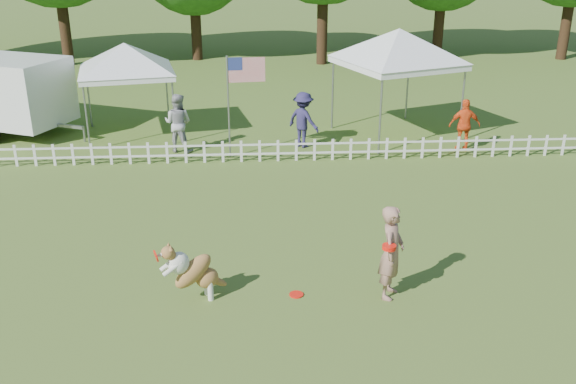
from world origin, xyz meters
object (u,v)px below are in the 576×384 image
at_px(dog, 194,271).
at_px(frisbee_on_turf, 296,294).
at_px(flag_pole, 229,108).
at_px(spectator_b, 303,120).
at_px(canopy_tent_right, 396,84).
at_px(spectator_a, 178,123).
at_px(spectator_c, 465,125).
at_px(canopy_tent_left, 128,91).
at_px(handler, 392,252).

relative_size(dog, frisbee_on_turf, 4.58).
xyz_separation_m(flag_pole, spectator_b, (2.11, 0.84, -0.60)).
relative_size(canopy_tent_right, spectator_a, 1.89).
height_order(frisbee_on_turf, flag_pole, flag_pole).
distance_m(canopy_tent_right, spectator_c, 2.49).
relative_size(canopy_tent_right, flag_pole, 1.12).
distance_m(canopy_tent_right, spectator_a, 6.62).
xyz_separation_m(dog, flag_pole, (0.42, 7.50, 0.85)).
bearing_deg(spectator_a, canopy_tent_left, -28.05).
distance_m(frisbee_on_turf, canopy_tent_left, 10.80).
xyz_separation_m(canopy_tent_right, spectator_c, (1.65, -1.67, -0.83)).
height_order(handler, canopy_tent_right, canopy_tent_right).
bearing_deg(spectator_c, canopy_tent_left, -7.75).
bearing_deg(frisbee_on_turf, canopy_tent_right, 68.35).
distance_m(handler, canopy_tent_right, 9.68).
relative_size(frisbee_on_turf, canopy_tent_right, 0.08).
bearing_deg(canopy_tent_right, frisbee_on_turf, -132.53).
height_order(dog, spectator_a, spectator_a).
bearing_deg(flag_pole, spectator_c, -4.50).
bearing_deg(spectator_a, dog, 115.74).
bearing_deg(handler, canopy_tent_left, 55.32).
bearing_deg(handler, spectator_b, 29.54).
bearing_deg(spectator_a, spectator_b, -158.11).
height_order(flag_pole, spectator_a, flag_pole).
bearing_deg(canopy_tent_left, dog, -86.02).
relative_size(canopy_tent_right, spectator_b, 1.95).
relative_size(frisbee_on_turf, spectator_a, 0.15).
bearing_deg(handler, canopy_tent_right, 11.59).
bearing_deg(spectator_b, frisbee_on_turf, 128.44).
relative_size(handler, spectator_b, 1.03).
height_order(handler, spectator_a, spectator_a).
bearing_deg(spectator_a, handler, 136.50).
distance_m(canopy_tent_left, flag_pole, 3.86).
distance_m(canopy_tent_left, spectator_b, 5.42).
distance_m(canopy_tent_right, flag_pole, 5.34).
height_order(spectator_b, spectator_c, spectator_b).
bearing_deg(flag_pole, handler, -75.29).
distance_m(dog, canopy_tent_left, 10.22).
distance_m(flag_pole, spectator_a, 1.69).
bearing_deg(handler, spectator_c, -1.66).
xyz_separation_m(handler, spectator_a, (-4.35, 8.17, 0.00)).
xyz_separation_m(canopy_tent_left, spectator_a, (1.62, -1.71, -0.54)).
relative_size(spectator_a, spectator_c, 1.12).
xyz_separation_m(canopy_tent_right, spectator_b, (-2.89, -1.03, -0.77)).
bearing_deg(spectator_c, dog, 52.08).
height_order(dog, canopy_tent_left, canopy_tent_left).
height_order(dog, flag_pole, flag_pole).
height_order(frisbee_on_turf, spectator_b, spectator_b).
relative_size(frisbee_on_turf, spectator_b, 0.15).
xyz_separation_m(frisbee_on_turf, canopy_tent_right, (3.70, 9.32, 1.56)).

